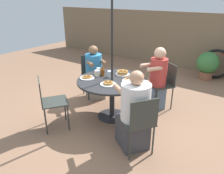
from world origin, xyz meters
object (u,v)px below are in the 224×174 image
(diner_west, at_px, (94,75))
(drinking_glass_b, at_px, (99,71))
(patio_chair_east, at_px, (140,121))
(pancake_plate_d, at_px, (123,73))
(diner_south, at_px, (157,81))
(pancake_plate_b, at_px, (87,77))
(patio_table, at_px, (112,85))
(pancake_plate_a, at_px, (108,84))
(diner_east, at_px, (134,114))
(syrup_bottle, at_px, (102,72))
(patio_chair_south, at_px, (164,82))
(patio_chair_north, at_px, (49,100))
(coffee_cup, at_px, (97,73))
(pancake_plate_c, at_px, (130,80))
(drinking_glass_a, at_px, (110,74))
(potted_shrub, at_px, (207,64))
(patio_chair_west, at_px, (92,72))

(diner_west, relative_size, drinking_glass_b, 9.68)
(patio_chair_east, xyz_separation_m, pancake_plate_d, (-0.88, 0.92, 0.23))
(diner_south, distance_m, pancake_plate_b, 1.31)
(patio_table, height_order, pancake_plate_a, pancake_plate_a)
(diner_east, relative_size, syrup_bottle, 7.03)
(pancake_plate_d, bearing_deg, patio_chair_south, 45.26)
(diner_south, height_order, diner_west, diner_south)
(pancake_plate_a, bearing_deg, patio_chair_north, -135.36)
(coffee_cup, bearing_deg, patio_chair_north, -108.26)
(patio_table, relative_size, drinking_glass_b, 10.35)
(pancake_plate_b, xyz_separation_m, pancake_plate_d, (0.40, 0.52, 0.02))
(pancake_plate_c, relative_size, drinking_glass_b, 2.22)
(drinking_glass_a, bearing_deg, diner_east, -34.61)
(pancake_plate_a, distance_m, syrup_bottle, 0.44)
(diner_east, relative_size, potted_shrub, 1.61)
(pancake_plate_d, bearing_deg, patio_chair_east, -46.58)
(patio_chair_east, height_order, coffee_cup, patio_chair_east)
(patio_chair_west, height_order, syrup_bottle, syrup_bottle)
(patio_chair_south, xyz_separation_m, patio_chair_west, (-1.50, -0.36, 0.00))
(patio_chair_east, distance_m, diner_east, 0.17)
(patio_chair_east, bearing_deg, pancake_plate_b, 106.54)
(diner_east, height_order, pancake_plate_a, diner_east)
(patio_chair_east, relative_size, patio_chair_south, 1.00)
(diner_east, bearing_deg, pancake_plate_c, 70.50)
(pancake_plate_a, bearing_deg, diner_east, -23.73)
(patio_chair_north, relative_size, potted_shrub, 1.20)
(patio_chair_south, height_order, diner_west, diner_west)
(patio_chair_west, distance_m, potted_shrub, 3.05)
(patio_chair_north, bearing_deg, patio_table, 90.00)
(diner_east, distance_m, patio_chair_west, 1.96)
(patio_chair_north, relative_size, pancake_plate_b, 3.39)
(patio_table, distance_m, patio_chair_south, 1.07)
(coffee_cup, bearing_deg, patio_chair_west, 137.98)
(pancake_plate_a, height_order, drinking_glass_a, drinking_glass_a)
(patio_table, distance_m, patio_chair_west, 1.07)
(diner_east, xyz_separation_m, potted_shrub, (0.13, 3.50, -0.12))
(diner_south, distance_m, patio_chair_west, 1.43)
(syrup_bottle, xyz_separation_m, drinking_glass_b, (-0.12, 0.03, -0.01))
(syrup_bottle, relative_size, coffee_cup, 1.48)
(diner_east, xyz_separation_m, diner_south, (-0.25, 1.27, 0.04))
(diner_west, bearing_deg, coffee_cup, 75.06)
(pancake_plate_a, xyz_separation_m, syrup_bottle, (-0.34, 0.28, 0.05))
(patio_chair_south, bearing_deg, patio_chair_west, 46.24)
(diner_south, bearing_deg, patio_chair_east, 138.73)
(syrup_bottle, bearing_deg, pancake_plate_a, -39.89)
(pancake_plate_b, bearing_deg, diner_west, 120.66)
(diner_south, bearing_deg, pancake_plate_a, 99.77)
(syrup_bottle, bearing_deg, diner_east, -29.83)
(patio_chair_west, bearing_deg, coffee_cup, 78.07)
(diner_east, height_order, syrup_bottle, diner_east)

